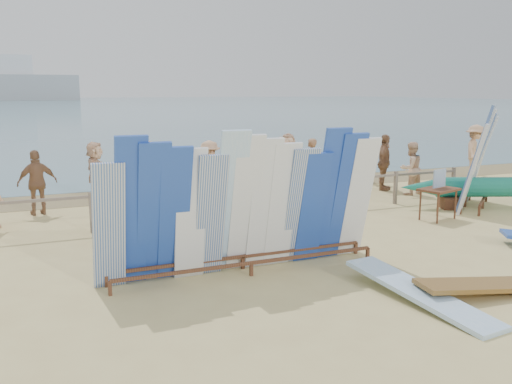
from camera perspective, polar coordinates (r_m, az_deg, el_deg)
name	(u,v)px	position (r m, az deg, el deg)	size (l,w,h in m)	color
ground	(321,249)	(10.75, 6.82, -5.96)	(160.00, 160.00, 0.00)	#D2BF79
ocean	(52,104)	(137.08, -20.70, 8.66)	(320.00, 240.00, 0.02)	slate
wet_sand_strip	(209,189)	(17.21, -4.99, 0.36)	(40.00, 2.60, 0.01)	olive
distant_ship	(3,83)	(189.09, -25.11, 10.31)	(45.00, 8.00, 14.00)	#999EA3
fence	(261,191)	(13.22, 0.51, 0.06)	(12.08, 0.08, 0.90)	#7E6E5F
main_surfboard_rack	(247,209)	(9.05, -0.96, -1.78)	(4.93, 0.76, 2.46)	brown
side_surfboard_rack	(477,162)	(15.27, 22.25, 2.92)	(2.19, 1.98, 2.72)	brown
outrigger_canoe	(511,188)	(15.70, 25.23, 0.36)	(5.61, 2.62, 0.83)	brown
vendor_table	(438,203)	(13.68, 18.61, -1.10)	(1.07, 0.89, 1.22)	brown
flat_board_a	(418,301)	(8.48, 16.71, -10.93)	(0.56, 2.70, 0.07)	#94C4ED
flat_board_c	(498,294)	(9.19, 24.16, -9.74)	(0.56, 2.70, 0.07)	brown
beach_chair_left	(282,200)	(14.05, 2.71, -0.81)	(0.67, 0.69, 0.93)	#BA132F
beach_chair_right	(313,196)	(14.68, 5.98, -0.43)	(0.62, 0.64, 0.87)	#BA132F
stroller	(279,190)	(14.76, 2.46, 0.26)	(0.71, 0.85, 1.00)	#BA132F
beachgoer_1	(148,177)	(14.82, -11.27, 1.56)	(0.56, 0.31, 1.54)	#8C6042
beachgoer_2	(152,177)	(14.03, -10.84, 1.59)	(0.87, 0.42, 1.79)	beige
beachgoer_extra_0	(475,151)	(20.94, 22.03, 4.04)	(1.21, 0.50, 1.87)	tan
beachgoer_3	(210,171)	(15.25, -4.92, 2.26)	(1.09, 0.45, 1.69)	tan
beachgoer_5	(288,160)	(17.41, 3.37, 3.37)	(1.60, 0.52, 1.73)	beige
beachgoer_8	(411,168)	(16.70, 15.97, 2.41)	(0.76, 0.37, 1.57)	beige
beachgoer_10	(384,162)	(17.21, 13.33, 3.04)	(1.02, 0.44, 1.74)	#8C6042
beachgoer_9	(369,160)	(18.47, 11.85, 3.28)	(0.99, 0.41, 1.53)	tan
beachgoer_extra_1	(37,183)	(14.46, -22.02, 0.92)	(0.95, 0.41, 1.62)	#8C6042
beachgoer_7	(311,164)	(17.18, 5.76, 3.00)	(0.58, 0.32, 1.58)	#8C6042
beachgoer_6	(281,167)	(15.79, 2.66, 2.68)	(0.86, 0.41, 1.75)	tan
beachgoer_11	(95,170)	(16.16, -16.54, 2.23)	(1.52, 0.49, 1.64)	beige
beachgoer_4	(235,173)	(14.00, -2.24, 1.96)	(1.11, 0.48, 1.89)	#8C6042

